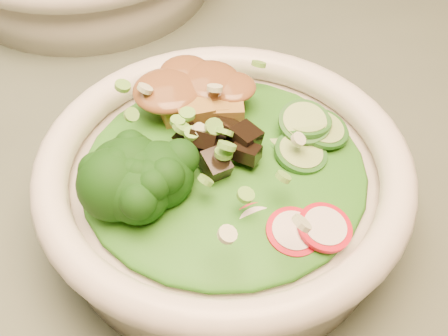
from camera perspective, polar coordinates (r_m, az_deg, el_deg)
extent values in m
cube|color=#4C5748|center=(0.54, -6.63, 1.27)|extent=(1.20, 0.80, 0.03)
cylinder|color=silver|center=(0.45, 0.00, -2.80)|extent=(0.23, 0.23, 0.05)
torus|color=silver|center=(0.42, 0.00, 0.06)|extent=(0.26, 0.26, 0.02)
ellipsoid|color=#185712|center=(0.42, 0.00, 0.09)|extent=(0.20, 0.20, 0.02)
ellipsoid|color=brown|center=(0.45, -3.48, 7.26)|extent=(0.07, 0.05, 0.02)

